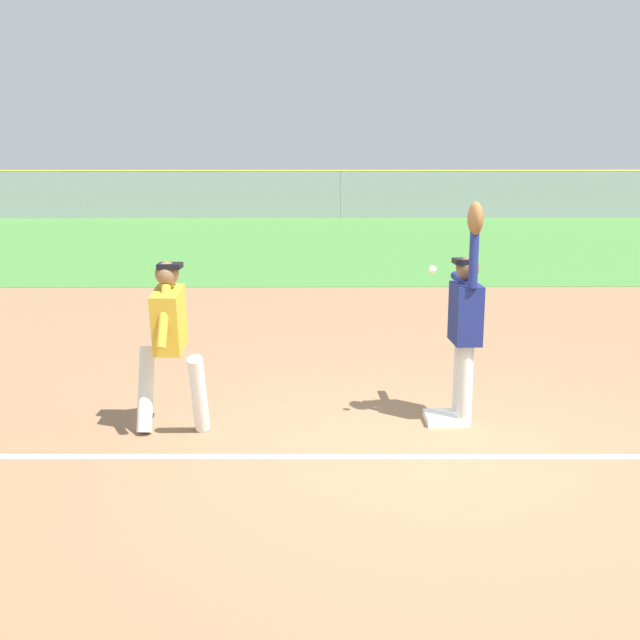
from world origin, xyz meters
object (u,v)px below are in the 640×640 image
object	(u,v)px
parked_car_green	(67,198)
parked_car_silver	(610,196)
first_base	(444,418)
runner	(170,336)
fielder	(466,317)
parked_car_tan	(343,197)
baseball	(433,269)
parked_car_black	(484,197)
parked_car_white	(204,197)

from	to	relation	value
parked_car_green	parked_car_silver	size ratio (longest dim) A/B	0.99
first_base	runner	size ratio (longest dim) A/B	0.22
parked_car_green	fielder	bearing A→B (deg)	-61.42
runner	parked_car_tan	bearing A→B (deg)	86.24
parked_car_silver	runner	bearing A→B (deg)	-112.06
baseball	parked_car_green	bearing A→B (deg)	113.95
baseball	parked_car_green	distance (m)	28.79
fielder	parked_car_black	distance (m)	27.05
parked_car_tan	parked_car_black	size ratio (longest dim) A/B	1.03
baseball	parked_car_black	distance (m)	27.30
first_base	parked_car_green	world-z (taller)	parked_car_green
first_base	runner	xyz separation A→B (m)	(-2.74, -0.29, 0.96)
fielder	parked_car_tan	distance (m)	26.76
first_base	runner	world-z (taller)	runner
parked_car_black	parked_car_silver	bearing A→B (deg)	6.31
parked_car_green	parked_car_white	distance (m)	5.80
runner	parked_car_green	distance (m)	27.94
first_base	parked_car_white	world-z (taller)	parked_car_white
first_base	parked_car_tan	world-z (taller)	parked_car_tan
parked_car_green	parked_car_black	xyz separation A→B (m)	(17.90, 0.28, 0.00)
baseball	parked_car_white	xyz separation A→B (m)	(-5.89, 26.64, -0.95)
first_base	parked_car_tan	xyz separation A→B (m)	(-0.05, 26.74, 0.63)
baseball	parked_car_black	xyz separation A→B (m)	(6.22, 26.57, -0.95)
parked_car_green	baseball	bearing A→B (deg)	-62.23
runner	parked_car_black	bearing A→B (deg)	73.72
first_base	parked_car_white	distance (m)	27.15
baseball	parked_car_silver	world-z (taller)	baseball
fielder	parked_car_white	size ratio (longest dim) A/B	0.50
parked_car_white	parked_car_black	xyz separation A→B (m)	(12.11, -0.07, 0.00)
first_base	parked_car_silver	bearing A→B (deg)	66.52
runner	parked_car_tan	distance (m)	27.16
parked_car_green	parked_car_tan	size ratio (longest dim) A/B	1.00
runner	parked_car_tan	size ratio (longest dim) A/B	0.38
parked_car_green	parked_car_black	bearing A→B (deg)	4.70
parked_car_green	first_base	bearing A→B (deg)	-61.74
parked_car_green	parked_car_silver	world-z (taller)	same
first_base	parked_car_silver	xyz separation A→B (m)	(11.76, 27.07, 0.63)
fielder	runner	distance (m)	2.94
parked_car_green	parked_car_white	size ratio (longest dim) A/B	0.98
parked_car_black	runner	bearing A→B (deg)	-108.67
baseball	parked_car_black	bearing A→B (deg)	76.82
runner	baseball	distance (m)	2.63
fielder	parked_car_green	xyz separation A→B (m)	(-12.05, 26.13, -0.45)
first_base	parked_car_white	size ratio (longest dim) A/B	0.08
fielder	parked_car_black	bearing A→B (deg)	-105.50
parked_car_tan	baseball	bearing A→B (deg)	-94.69
runner	parked_car_black	world-z (taller)	runner
parked_car_white	parked_car_green	bearing A→B (deg)	176.59
baseball	parked_car_white	bearing A→B (deg)	102.46
runner	baseball	size ratio (longest dim) A/B	23.24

